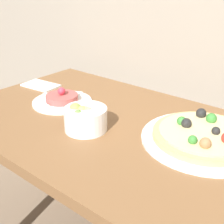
# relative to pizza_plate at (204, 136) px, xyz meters

# --- Properties ---
(dining_table) EXTENTS (1.27, 0.71, 0.79)m
(dining_table) POSITION_rel_pizza_plate_xyz_m (-0.24, -0.08, -0.13)
(dining_table) COLOR brown
(dining_table) RESTS_ON ground_plane
(pizza_plate) EXTENTS (0.38, 0.38, 0.06)m
(pizza_plate) POSITION_rel_pizza_plate_xyz_m (0.00, 0.00, 0.00)
(pizza_plate) COLOR white
(pizza_plate) RESTS_ON dining_table
(tartare_plate) EXTENTS (0.23, 0.23, 0.06)m
(tartare_plate) POSITION_rel_pizza_plate_xyz_m (-0.55, -0.07, -0.00)
(tartare_plate) COLOR white
(tartare_plate) RESTS_ON dining_table
(small_bowl) EXTENTS (0.14, 0.14, 0.09)m
(small_bowl) POSITION_rel_pizza_plate_xyz_m (-0.33, -0.17, 0.02)
(small_bowl) COLOR white
(small_bowl) RESTS_ON dining_table
(napkin) EXTENTS (0.17, 0.11, 0.01)m
(napkin) POSITION_rel_pizza_plate_xyz_m (-0.77, -0.00, -0.01)
(napkin) COLOR white
(napkin) RESTS_ON dining_table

